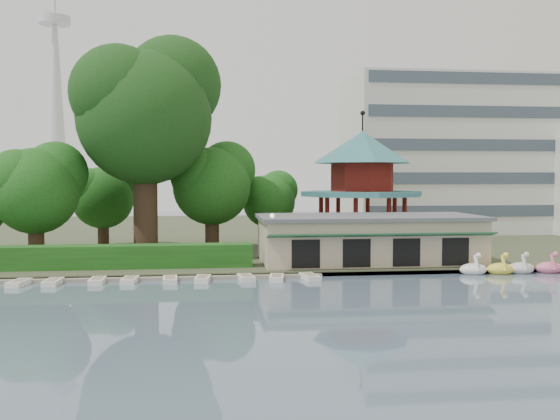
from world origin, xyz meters
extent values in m
plane|color=slate|center=(0.00, 0.00, 0.00)|extent=(220.00, 220.00, 0.00)
cube|color=#424930|center=(0.00, 52.00, 0.20)|extent=(220.00, 70.00, 0.40)
cube|color=gray|center=(0.00, 17.30, 0.15)|extent=(220.00, 0.60, 0.30)
cube|color=gray|center=(-12.00, 17.20, 0.12)|extent=(34.00, 1.60, 0.24)
cube|color=#C7B196|center=(10.00, 22.00, 2.20)|extent=(18.00, 8.00, 3.60)
cube|color=#595B5E|center=(10.00, 22.00, 4.15)|extent=(18.60, 8.60, 0.30)
cube|color=#194C2D|center=(10.00, 17.70, 3.00)|extent=(18.00, 1.59, 0.45)
cylinder|color=#C7B196|center=(12.00, 32.00, 1.00)|extent=(10.40, 10.40, 1.20)
cylinder|color=#34757A|center=(12.00, 32.00, 5.85)|extent=(12.40, 12.40, 0.50)
cylinder|color=maroon|center=(12.00, 32.00, 7.50)|extent=(6.40, 6.40, 2.80)
cone|color=#34757A|center=(12.00, 32.00, 10.50)|extent=(10.00, 10.00, 3.20)
cylinder|color=black|center=(12.00, 32.00, 13.00)|extent=(0.16, 0.16, 1.80)
cube|color=silver|center=(30.00, 50.00, 10.40)|extent=(30.00, 14.00, 20.00)
cone|color=silver|center=(-42.00, 140.00, 30.00)|extent=(6.00, 6.00, 60.00)
cylinder|color=silver|center=(-42.00, 140.00, 48.00)|extent=(8.00, 8.00, 2.00)
cube|color=#205A1A|center=(-15.00, 20.50, 1.30)|extent=(30.00, 2.00, 1.80)
cylinder|color=black|center=(1.50, 19.00, 2.40)|extent=(0.12, 0.12, 4.00)
sphere|color=beige|center=(1.50, 19.00, 4.50)|extent=(0.36, 0.36, 0.36)
cylinder|color=#3A281C|center=(-9.00, 28.00, 5.41)|extent=(2.16, 2.16, 10.01)
sphere|color=#1B4415|center=(-9.00, 28.00, 12.82)|extent=(12.00, 12.00, 12.00)
sphere|color=#1B4415|center=(-6.60, 29.80, 16.02)|extent=(9.00, 9.00, 9.00)
sphere|color=#1B4415|center=(-11.10, 26.80, 14.82)|extent=(8.40, 8.40, 8.40)
cylinder|color=#3A281C|center=(-18.00, 26.00, 2.79)|extent=(1.32, 1.32, 4.78)
sphere|color=#205A1A|center=(-18.00, 26.00, 6.33)|extent=(7.33, 7.33, 7.33)
sphere|color=#205A1A|center=(-16.53, 27.10, 7.86)|extent=(5.50, 5.50, 5.50)
sphere|color=#205A1A|center=(-19.28, 25.27, 7.29)|extent=(5.13, 5.13, 5.13)
cylinder|color=#3A281C|center=(-3.00, 32.00, 2.91)|extent=(1.36, 1.36, 5.03)
sphere|color=#205A1A|center=(-3.00, 32.00, 6.63)|extent=(7.58, 7.58, 7.58)
sphere|color=#205A1A|center=(-1.48, 33.14, 8.24)|extent=(5.68, 5.68, 5.68)
sphere|color=#205A1A|center=(-4.33, 31.24, 7.64)|extent=(5.30, 5.30, 5.30)
cylinder|color=#3A281C|center=(3.00, 36.00, 2.25)|extent=(1.00, 1.00, 3.69)
sphere|color=#205A1A|center=(3.00, 36.00, 4.98)|extent=(5.55, 5.55, 5.55)
sphere|color=#205A1A|center=(4.11, 36.83, 6.16)|extent=(4.16, 4.16, 4.16)
sphere|color=#205A1A|center=(2.03, 35.45, 5.72)|extent=(3.88, 3.88, 3.88)
cylinder|color=#3A281C|center=(-14.00, 36.00, 2.42)|extent=(1.13, 1.13, 4.05)
sphere|color=#205A1A|center=(-14.00, 36.00, 5.42)|extent=(6.28, 6.28, 6.28)
sphere|color=#205A1A|center=(-12.74, 36.94, 6.72)|extent=(4.71, 4.71, 4.71)
sphere|color=#205A1A|center=(-15.10, 35.37, 6.23)|extent=(4.40, 4.40, 4.40)
ellipsoid|color=white|center=(16.94, 16.74, 0.35)|extent=(2.16, 1.44, 0.99)
cylinder|color=white|center=(16.94, 16.19, 0.90)|extent=(0.26, 0.79, 1.29)
sphere|color=white|center=(16.94, 15.89, 1.55)|extent=(0.44, 0.44, 0.44)
ellipsoid|color=#FFE647|center=(19.10, 16.66, 0.35)|extent=(2.16, 1.44, 0.99)
cylinder|color=#FFE647|center=(19.10, 16.11, 0.90)|extent=(0.26, 0.79, 1.29)
sphere|color=#FFE647|center=(19.10, 15.81, 1.55)|extent=(0.44, 0.44, 0.44)
ellipsoid|color=silver|center=(20.82, 16.76, 0.35)|extent=(2.16, 1.44, 0.99)
cylinder|color=silver|center=(20.82, 16.21, 0.90)|extent=(0.26, 0.79, 1.29)
sphere|color=silver|center=(20.82, 15.91, 1.55)|extent=(0.44, 0.44, 0.44)
ellipsoid|color=pink|center=(23.18, 16.74, 0.35)|extent=(2.16, 1.44, 0.99)
cylinder|color=pink|center=(23.18, 16.19, 0.90)|extent=(0.26, 0.79, 1.29)
sphere|color=pink|center=(23.18, 15.89, 1.55)|extent=(0.44, 0.44, 0.44)
cube|color=white|center=(-16.51, 15.62, 0.18)|extent=(1.34, 2.43, 0.36)
cube|color=white|center=(-14.27, 15.73, 0.18)|extent=(1.11, 2.34, 0.36)
cube|color=white|center=(-11.27, 15.95, 0.18)|extent=(1.01, 2.31, 0.36)
cube|color=white|center=(-9.02, 15.99, 0.18)|extent=(1.16, 2.36, 0.36)
cube|color=white|center=(-6.19, 15.77, 0.18)|extent=(1.11, 2.35, 0.36)
cube|color=white|center=(-3.88, 15.76, 0.18)|extent=(1.22, 2.39, 0.36)
cube|color=white|center=(-0.74, 15.95, 0.18)|extent=(1.26, 2.40, 0.36)
cube|color=white|center=(1.46, 15.64, 0.18)|extent=(1.34, 2.43, 0.36)
cube|color=white|center=(3.95, 15.81, 0.18)|extent=(1.36, 2.43, 0.36)
camera|label=1|loc=(-3.68, -29.05, 7.48)|focal=40.00mm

